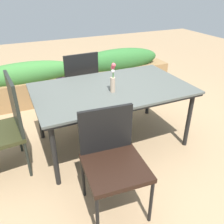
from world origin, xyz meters
TOP-DOWN VIEW (x-y plane):
  - ground_plane at (0.00, 0.00)m, footprint 12.00×12.00m
  - dining_table at (0.05, -0.03)m, footprint 1.69×1.02m
  - chair_end_left at (-1.10, -0.02)m, footprint 0.54×0.54m
  - chair_near_left at (-0.33, -0.86)m, footprint 0.51×0.51m
  - chair_far_side at (-0.08, 0.79)m, footprint 0.50×0.50m
  - flower_vase at (0.01, -0.14)m, footprint 0.05×0.06m
  - planter_box at (0.06, 1.41)m, footprint 3.40×0.37m

SIDE VIEW (x-z plane):
  - ground_plane at x=0.00m, z-range 0.00..0.00m
  - planter_box at x=0.06m, z-range -0.02..0.70m
  - chair_near_left at x=-0.33m, z-range 0.07..0.93m
  - chair_end_left at x=-1.10m, z-range 0.04..1.01m
  - chair_far_side at x=-0.08m, z-range 0.07..0.99m
  - dining_table at x=0.05m, z-range 0.31..1.02m
  - flower_vase at x=0.01m, z-range 0.70..1.02m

